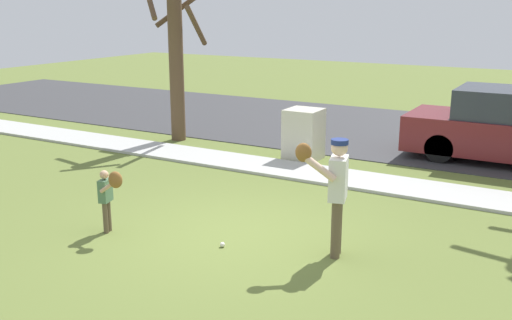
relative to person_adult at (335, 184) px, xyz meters
name	(u,v)px	position (x,y,z in m)	size (l,w,h in m)	color
ground_plane	(323,178)	(-1.66, 3.50, -1.05)	(48.00, 48.00, 0.00)	olive
sidewalk_strip	(325,175)	(-1.66, 3.60, -1.02)	(36.00, 1.20, 0.06)	#B2B2AD
road_surface	(396,132)	(-1.66, 8.60, -1.04)	(36.00, 6.80, 0.02)	#38383A
person_adult	(335,184)	(0.00, 0.00, 0.00)	(0.65, 0.74, 1.68)	brown
person_child	(108,192)	(-3.31, -0.92, -0.38)	(0.52, 0.34, 1.04)	brown
baseball	(222,245)	(-1.51, -0.52, -1.02)	(0.07, 0.07, 0.07)	white
utility_cabinet	(304,134)	(-2.66, 4.68, -0.47)	(0.76, 0.76, 1.16)	beige
street_tree_far	(176,47)	(-6.34, 4.86, 1.35)	(1.84, 1.88, 4.48)	brown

